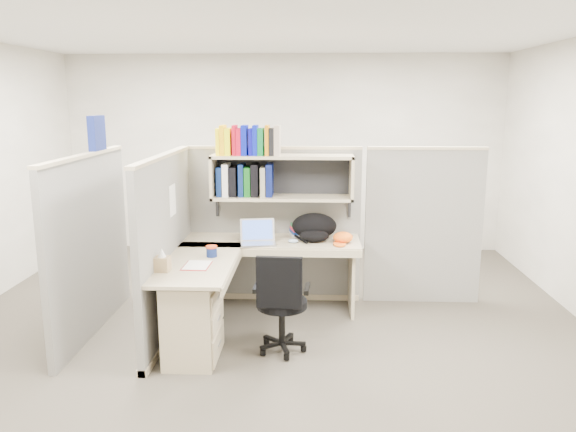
{
  "coord_description": "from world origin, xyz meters",
  "views": [
    {
      "loc": [
        0.39,
        -4.8,
        2.1
      ],
      "look_at": [
        0.18,
        0.25,
        1.04
      ],
      "focal_mm": 35.0,
      "sensor_mm": 36.0,
      "label": 1
    }
  ],
  "objects_px": {
    "laptop": "(258,232)",
    "snack_canister": "(212,251)",
    "task_chair": "(281,318)",
    "backpack": "(314,227)",
    "desk": "(217,297)"
  },
  "relations": [
    {
      "from": "desk",
      "to": "snack_canister",
      "type": "relative_size",
      "value": 17.42
    },
    {
      "from": "snack_canister",
      "to": "task_chair",
      "type": "height_order",
      "value": "task_chair"
    },
    {
      "from": "desk",
      "to": "laptop",
      "type": "height_order",
      "value": "laptop"
    },
    {
      "from": "backpack",
      "to": "snack_canister",
      "type": "distance_m",
      "value": 1.11
    },
    {
      "from": "laptop",
      "to": "task_chair",
      "type": "height_order",
      "value": "laptop"
    },
    {
      "from": "backpack",
      "to": "laptop",
      "type": "bearing_deg",
      "value": -167.02
    },
    {
      "from": "snack_canister",
      "to": "task_chair",
      "type": "relative_size",
      "value": 0.11
    },
    {
      "from": "desk",
      "to": "laptop",
      "type": "xyz_separation_m",
      "value": [
        0.29,
        0.68,
        0.41
      ]
    },
    {
      "from": "laptop",
      "to": "backpack",
      "type": "relative_size",
      "value": 0.75
    },
    {
      "from": "task_chair",
      "to": "snack_canister",
      "type": "bearing_deg",
      "value": 149.3
    },
    {
      "from": "desk",
      "to": "task_chair",
      "type": "height_order",
      "value": "task_chair"
    },
    {
      "from": "desk",
      "to": "snack_canister",
      "type": "height_order",
      "value": "snack_canister"
    },
    {
      "from": "backpack",
      "to": "snack_canister",
      "type": "bearing_deg",
      "value": -151.83
    },
    {
      "from": "laptop",
      "to": "snack_canister",
      "type": "bearing_deg",
      "value": -139.39
    },
    {
      "from": "laptop",
      "to": "backpack",
      "type": "height_order",
      "value": "backpack"
    }
  ]
}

